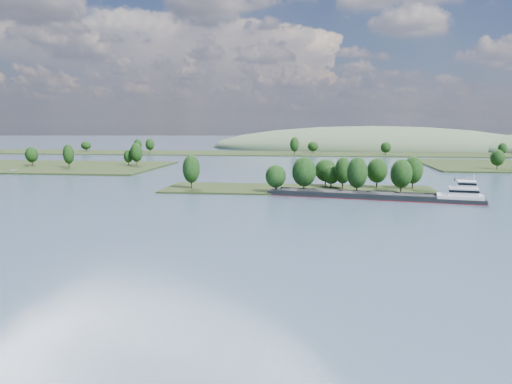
# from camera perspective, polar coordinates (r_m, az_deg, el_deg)

# --- Properties ---
(ground) EXTENTS (1800.00, 1800.00, 0.00)m
(ground) POSITION_cam_1_polar(r_m,az_deg,el_deg) (127.10, 3.77, -3.37)
(ground) COLOR #395163
(ground) RESTS_ON ground
(tree_island) EXTENTS (100.00, 30.35, 13.95)m
(tree_island) POSITION_cam_1_polar(r_m,az_deg,el_deg) (184.37, 7.25, 1.43)
(tree_island) COLOR black
(tree_island) RESTS_ON ground
(back_shoreline) EXTENTS (900.00, 60.00, 15.02)m
(back_shoreline) POSITION_cam_1_polar(r_m,az_deg,el_deg) (404.98, 7.44, 4.40)
(back_shoreline) COLOR black
(back_shoreline) RESTS_ON ground
(hill_west) EXTENTS (320.00, 160.00, 44.00)m
(hill_west) POSITION_cam_1_polar(r_m,az_deg,el_deg) (507.87, 13.05, 4.88)
(hill_west) COLOR #43583D
(hill_west) RESTS_ON ground
(cargo_barge) EXTENTS (70.18, 22.05, 9.46)m
(cargo_barge) POSITION_cam_1_polar(r_m,az_deg,el_deg) (169.27, 14.78, -0.38)
(cargo_barge) COLOR black
(cargo_barge) RESTS_ON ground
(motorboat) EXTENTS (5.56, 4.17, 2.03)m
(motorboat) POSITION_cam_1_polar(r_m,az_deg,el_deg) (277.81, -25.99, 2.18)
(motorboat) COLOR silver
(motorboat) RESTS_ON ground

